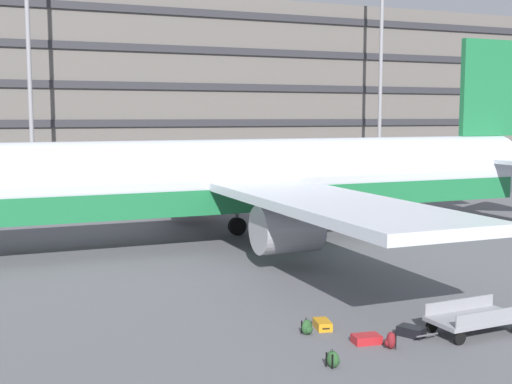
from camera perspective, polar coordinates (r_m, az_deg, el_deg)
name	(u,v)px	position (r m, az deg, el deg)	size (l,w,h in m)	color
ground_plane	(103,250)	(31.03, -12.95, -4.82)	(600.00, 600.00, 0.00)	#5B5B60
terminal_structure	(34,88)	(73.32, -18.40, 8.43)	(133.84, 18.57, 17.80)	#605B56
airliner	(230,180)	(31.84, -2.21, 1.02)	(39.07, 31.56, 10.20)	silver
light_mast_left	(27,13)	(57.72, -18.94, 14.24)	(1.80, 0.50, 24.79)	gray
light_mast_center_left	(381,34)	(67.92, 10.65, 13.07)	(1.80, 0.50, 24.37)	gray
suitcase_small	(411,331)	(19.17, 13.11, -11.50)	(0.73, 0.83, 0.26)	black
suitcase_black	(366,339)	(18.39, 9.41, -12.27)	(0.81, 0.56, 0.22)	#B21E23
suitcase_laid_flat	(323,325)	(19.40, 5.70, -11.19)	(0.54, 0.79, 0.24)	orange
backpack_large	(391,341)	(18.06, 11.42, -12.32)	(0.40, 0.41, 0.50)	maroon
backpack_teal	(333,359)	(16.61, 6.59, -14.00)	(0.39, 0.42, 0.46)	#264C26
backpack_orange	(307,327)	(18.84, 4.38, -11.44)	(0.41, 0.36, 0.47)	#264C26
baggage_cart	(475,318)	(19.78, 18.16, -10.21)	(3.33, 1.45, 0.82)	gray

